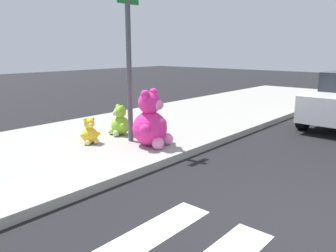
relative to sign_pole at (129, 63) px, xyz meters
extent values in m
plane|color=black|center=(-1.00, -4.40, -1.85)|extent=(60.00, 60.00, 0.00)
cube|color=#9E9B93|center=(-1.00, 0.80, -1.77)|extent=(28.00, 4.40, 0.15)
cylinder|color=#4C4C51|center=(0.00, 0.00, -0.10)|extent=(0.11, 0.11, 3.20)
sphere|color=#F22D93|center=(0.04, -0.55, -1.33)|extent=(0.73, 0.73, 0.73)
ellipsoid|color=pink|center=(0.10, -0.80, -1.33)|extent=(0.43, 0.25, 0.47)
sphere|color=#F22D93|center=(0.04, -0.55, -0.79)|extent=(0.48, 0.48, 0.48)
sphere|color=pink|center=(0.09, -0.75, -0.82)|extent=(0.22, 0.22, 0.22)
sphere|color=#F22D93|center=(0.20, -0.51, -0.60)|extent=(0.18, 0.18, 0.18)
sphere|color=#F22D93|center=(0.39, -0.56, -1.28)|extent=(0.23, 0.23, 0.23)
sphere|color=pink|center=(0.30, -0.80, -1.57)|extent=(0.25, 0.25, 0.25)
sphere|color=#F22D93|center=(-0.12, -0.59, -0.60)|extent=(0.18, 0.18, 0.18)
sphere|color=#F22D93|center=(-0.28, -0.72, -1.28)|extent=(0.23, 0.23, 0.23)
sphere|color=pink|center=(-0.08, -0.90, -1.57)|extent=(0.25, 0.25, 0.25)
sphere|color=#8CD133|center=(0.23, 0.61, -1.48)|extent=(0.44, 0.44, 0.44)
ellipsoid|color=#B8DE87|center=(0.08, 0.65, -1.48)|extent=(0.15, 0.26, 0.28)
sphere|color=#8CD133|center=(0.23, 0.61, -1.15)|extent=(0.29, 0.29, 0.29)
sphere|color=#B8DE87|center=(0.11, 0.64, -1.17)|extent=(0.13, 0.13, 0.13)
sphere|color=#8CD133|center=(0.21, 0.51, -1.04)|extent=(0.11, 0.11, 0.11)
sphere|color=#8CD133|center=(0.13, 0.42, -1.45)|extent=(0.14, 0.14, 0.14)
sphere|color=#B8DE87|center=(0.02, 0.53, -1.62)|extent=(0.15, 0.15, 0.15)
sphere|color=#8CD133|center=(0.25, 0.71, -1.04)|extent=(0.11, 0.11, 0.11)
sphere|color=#8CD133|center=(0.22, 0.83, -1.45)|extent=(0.14, 0.14, 0.14)
sphere|color=#B8DE87|center=(0.08, 0.77, -1.62)|extent=(0.15, 0.15, 0.15)
sphere|color=yellow|center=(-0.70, 0.53, -1.53)|extent=(0.34, 0.34, 0.34)
ellipsoid|color=#F0DB80|center=(-0.74, 0.42, -1.53)|extent=(0.20, 0.13, 0.22)
sphere|color=yellow|center=(-0.70, 0.53, -1.27)|extent=(0.23, 0.23, 0.23)
sphere|color=#F0DB80|center=(-0.73, 0.44, -1.28)|extent=(0.10, 0.10, 0.10)
sphere|color=yellow|center=(-0.63, 0.51, -1.18)|extent=(0.09, 0.09, 0.09)
sphere|color=yellow|center=(-0.56, 0.44, -1.50)|extent=(0.11, 0.11, 0.11)
sphere|color=#F0DB80|center=(-0.66, 0.36, -1.64)|extent=(0.12, 0.12, 0.12)
sphere|color=yellow|center=(-0.78, 0.56, -1.18)|extent=(0.09, 0.09, 0.09)
sphere|color=yellow|center=(-0.87, 0.54, -1.50)|extent=(0.11, 0.11, 0.11)
sphere|color=#F0DB80|center=(-0.84, 0.42, -1.64)|extent=(0.12, 0.12, 0.12)
sphere|color=red|center=(0.72, 0.12, -1.52)|extent=(0.35, 0.35, 0.35)
ellipsoid|color=#DB7B7B|center=(0.74, 0.24, -1.52)|extent=(0.20, 0.11, 0.23)
sphere|color=red|center=(0.72, 0.12, -1.27)|extent=(0.23, 0.23, 0.23)
sphere|color=#DB7B7B|center=(0.73, 0.22, -1.28)|extent=(0.10, 0.10, 0.10)
sphere|color=red|center=(0.64, 0.14, -1.17)|extent=(0.09, 0.09, 0.09)
sphere|color=red|center=(0.56, 0.19, -1.50)|extent=(0.11, 0.11, 0.11)
sphere|color=#DB7B7B|center=(0.65, 0.28, -1.64)|extent=(0.12, 0.12, 0.12)
sphere|color=red|center=(0.79, 0.11, -1.17)|extent=(0.09, 0.09, 0.09)
sphere|color=red|center=(0.89, 0.14, -1.50)|extent=(0.11, 0.11, 0.11)
sphere|color=#DB7B7B|center=(0.84, 0.25, -1.64)|extent=(0.12, 0.12, 0.12)
cylinder|color=black|center=(4.25, -2.24, -1.53)|extent=(0.64, 0.23, 0.64)
cylinder|color=black|center=(6.95, -2.28, -1.53)|extent=(0.64, 0.23, 0.64)
camera|label=1|loc=(-4.78, -5.27, 0.26)|focal=35.49mm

